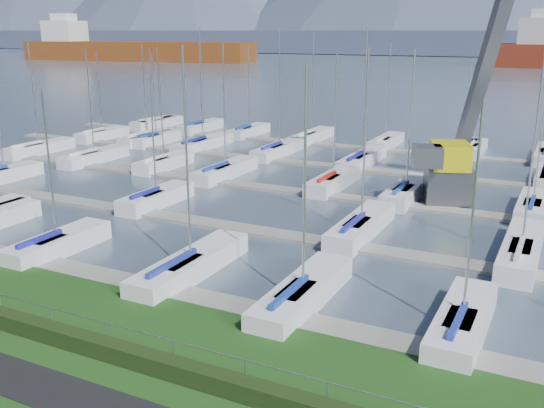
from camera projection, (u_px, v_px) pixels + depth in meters
The scene contains 7 objects.
path at pixel (73, 398), 20.47m from camera, with size 160.00×2.00×0.04m, color black.
hedge at pixel (123, 354), 22.61m from camera, with size 80.00×0.70×0.70m, color black.
fence at pixel (129, 329), 22.72m from camera, with size 0.04×0.04×80.00m, color gray.
docks at pixel (356, 199), 45.45m from camera, with size 90.00×41.60×0.25m.
crane at pixel (462, 126), 43.97m from camera, with size 7.45×13.02×22.35m.
cargo_ship_west at pixel (128, 51), 254.88m from camera, with size 102.17×30.88×21.50m.
sailboat_fleet at pixel (320, 117), 48.27m from camera, with size 73.57×49.63×13.31m.
Camera 1 is at (14.02, -15.95, 11.98)m, focal length 40.00 mm.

